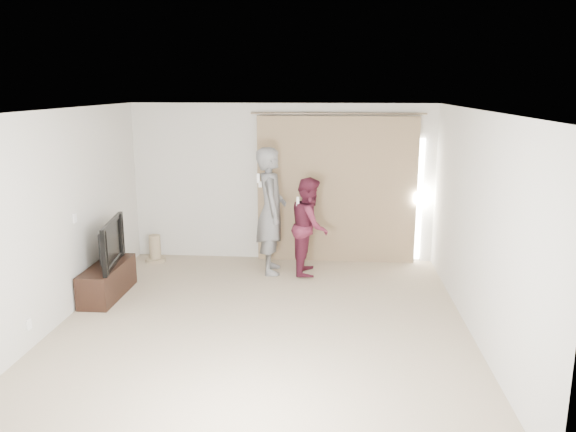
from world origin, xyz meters
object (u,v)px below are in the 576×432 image
Objects in this scene: tv at (105,243)px; person_woman at (310,226)px; tv_console at (108,281)px; person_man at (271,211)px.

person_woman is at bearing -74.47° from tv.
tv is at bearing -155.81° from person_woman.
tv_console is 0.60× the size of person_man.
person_man reaches higher than tv.
tv_console is 0.78× the size of person_woman.
tv is at bearing -150.14° from person_man.
person_woman reaches higher than tv.
person_man reaches higher than tv_console.
person_woman is at bearing 0.00° from person_man.
tv is 0.56× the size of person_man.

